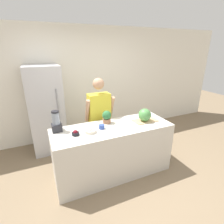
# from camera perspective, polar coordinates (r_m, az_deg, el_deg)

# --- Properties ---
(ground_plane) EXTENTS (14.00, 14.00, 0.00)m
(ground_plane) POSITION_cam_1_polar(r_m,az_deg,el_deg) (3.13, 3.10, -22.56)
(ground_plane) COLOR #7F6B51
(wall_back) EXTENTS (8.00, 0.06, 2.60)m
(wall_back) POSITION_cam_1_polar(r_m,az_deg,el_deg) (4.28, -9.07, 8.95)
(wall_back) COLOR white
(wall_back) RESTS_ON ground_plane
(counter_island) EXTENTS (1.99, 0.70, 0.90)m
(counter_island) POSITION_cam_1_polar(r_m,az_deg,el_deg) (3.10, 0.27, -12.42)
(counter_island) COLOR beige
(counter_island) RESTS_ON ground_plane
(refrigerator) EXTENTS (0.67, 0.69, 1.81)m
(refrigerator) POSITION_cam_1_polar(r_m,az_deg,el_deg) (3.88, -20.59, 0.64)
(refrigerator) COLOR #B7B7BC
(refrigerator) RESTS_ON ground_plane
(person) EXTENTS (0.55, 0.26, 1.62)m
(person) POSITION_cam_1_polar(r_m,az_deg,el_deg) (3.39, -4.15, -2.25)
(person) COLOR gray
(person) RESTS_ON ground_plane
(cutting_board) EXTENTS (0.42, 0.23, 0.01)m
(cutting_board) POSITION_cam_1_polar(r_m,az_deg,el_deg) (3.16, 10.84, -2.76)
(cutting_board) COLOR tan
(cutting_board) RESTS_ON counter_island
(watermelon) EXTENTS (0.22, 0.22, 0.22)m
(watermelon) POSITION_cam_1_polar(r_m,az_deg,el_deg) (3.10, 10.64, -0.92)
(watermelon) COLOR #4C8C47
(watermelon) RESTS_ON cutting_board
(bowl_cherries) EXTENTS (0.11, 0.11, 0.08)m
(bowl_cherries) POSITION_cam_1_polar(r_m,az_deg,el_deg) (2.67, -11.83, -6.78)
(bowl_cherries) COLOR black
(bowl_cherries) RESTS_ON counter_island
(bowl_cream) EXTENTS (0.17, 0.17, 0.08)m
(bowl_cream) POSITION_cam_1_polar(r_m,az_deg,el_deg) (2.71, -7.06, -6.12)
(bowl_cream) COLOR beige
(bowl_cream) RESTS_ON counter_island
(bowl_small_blue) EXTENTS (0.09, 0.09, 0.07)m
(bowl_small_blue) POSITION_cam_1_polar(r_m,az_deg,el_deg) (2.82, -3.40, -4.80)
(bowl_small_blue) COLOR #334C9E
(bowl_small_blue) RESTS_ON counter_island
(blender) EXTENTS (0.15, 0.15, 0.33)m
(blender) POSITION_cam_1_polar(r_m,az_deg,el_deg) (2.82, -17.75, -3.26)
(blender) COLOR #28282D
(blender) RESTS_ON counter_island
(potted_plant) EXTENTS (0.15, 0.15, 0.22)m
(potted_plant) POSITION_cam_1_polar(r_m,az_deg,el_deg) (2.99, -1.74, -1.55)
(potted_plant) COLOR #996647
(potted_plant) RESTS_ON counter_island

